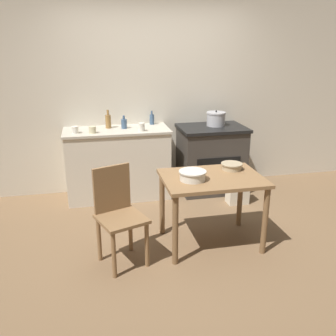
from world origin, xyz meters
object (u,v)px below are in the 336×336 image
Objects in this scene: stock_pot at (216,119)px; bottle_far_left at (124,123)px; bottle_left at (152,119)px; bottle_mid_left at (108,121)px; mixing_bowl_small at (193,175)px; cup_center_right at (92,130)px; chair at (118,212)px; mixing_bowl_large at (232,166)px; cup_center_left at (142,127)px; cup_center at (75,130)px; work_table at (212,187)px; stove at (211,159)px; flour_sack at (238,189)px.

stock_pot is 1.24m from bottle_far_left.
bottle_mid_left is (-0.59, -0.11, 0.02)m from bottle_left.
mixing_bowl_small is 2.98× the size of cup_center_right.
bottle_mid_left reaches higher than chair.
stock_pot is at bearing 26.70° from chair.
mixing_bowl_large is 1.37m from cup_center_left.
cup_center_right is (0.21, -0.04, -0.00)m from cup_center.
work_table is 4.14× the size of bottle_mid_left.
bottle_mid_left is (-1.43, 0.08, 0.01)m from stock_pot.
cup_center is (-1.79, -0.08, 0.51)m from stove.
mixing_bowl_large is 1.98m from cup_center.
stove is 2.45× the size of flour_sack.
stock_pot is at bearing -1.02° from bottle_far_left.
bottle_left reaches higher than mixing_bowl_small.
bottle_far_left is (0.24, 1.60, 0.49)m from chair.
work_table is at bearing -148.10° from mixing_bowl_large.
cup_center_right is (-1.64, -0.16, -0.04)m from stock_pot.
bottle_left reaches higher than cup_center_right.
work_table is 5.84× the size of bottle_far_left.
bottle_left is at bearing 111.17° from mixing_bowl_large.
cup_center_right is at bearing -175.78° from stove.
flour_sack is at bearing -23.32° from bottle_far_left.
cup_center reaches higher than mixing_bowl_large.
bottle_mid_left is at bearing 174.76° from stove.
mixing_bowl_small reaches higher than flour_sack.
chair is at bearing -109.61° from bottle_left.
chair is at bearing -107.32° from cup_center_left.
cup_center_left is at bearing 102.40° from mixing_bowl_small.
stock_pot is 1.65m from cup_center_right.
chair reaches higher than mixing_bowl_small.
work_table is at bearing -64.44° from bottle_far_left.
bottle_far_left is (-0.71, 1.48, 0.37)m from work_table.
mixing_bowl_small is at bearing -14.07° from chair.
cup_center is (-0.81, 0.06, -0.01)m from cup_center_left.
mixing_bowl_large is at bearing 31.90° from work_table.
bottle_left is 0.77× the size of bottle_mid_left.
mixing_bowl_small is 2.54× the size of cup_center_left.
flour_sack is (0.19, -0.53, -0.27)m from stove.
chair is 1.74m from bottle_mid_left.
cup_center_right reaches higher than stove.
mixing_bowl_small is 1.11× the size of bottle_mid_left.
bottle_far_left is (-1.24, 0.02, -0.01)m from stock_pot.
mixing_bowl_small is (-0.88, -0.93, 0.59)m from flour_sack.
cup_center is at bearing -154.10° from bottle_mid_left.
mixing_bowl_small is at bearing -133.27° from flour_sack.
flour_sack is 2.01× the size of bottle_left.
cup_center is (-1.32, 1.33, 0.35)m from work_table.
bottle_mid_left is (-0.90, 1.54, 0.40)m from work_table.
cup_center_left is 1.21× the size of cup_center.
mixing_bowl_small is (-0.48, -0.21, 0.01)m from mixing_bowl_large.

